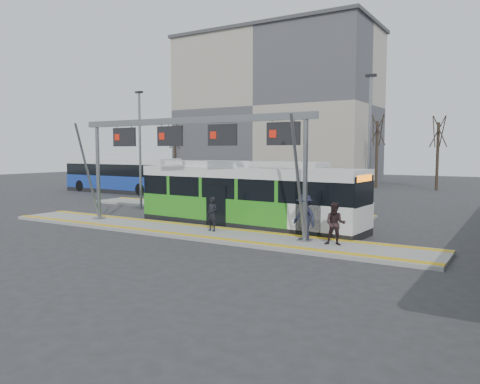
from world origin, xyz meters
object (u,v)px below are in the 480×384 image
Objects in this scene: passenger_a at (212,214)px; passenger_c at (304,217)px; hero_bus at (247,197)px; gantry at (189,140)px; passenger_b at (335,224)px.

passenger_a is 0.83× the size of passenger_c.
passenger_c is at bearing -26.17° from hero_bus.
gantry is 7.80× the size of passenger_b.
hero_bus is 4.78m from passenger_c.
passenger_a is (1.31, -0.02, -3.37)m from gantry.
gantry reaches higher than hero_bus.
passenger_b is at bearing -1.25° from gantry.
passenger_a is (-0.28, -2.62, -0.57)m from hero_bus.
hero_bus is 7.25× the size of passenger_b.
passenger_a is at bearing -92.86° from hero_bus.
hero_bus is at bearing 58.46° from gantry.
passenger_a is 4.44m from passenger_c.
passenger_a is 5.90m from passenger_b.
passenger_c reaches higher than passenger_a.
gantry reaches higher than passenger_a.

